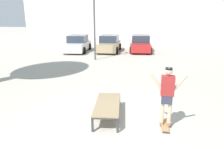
# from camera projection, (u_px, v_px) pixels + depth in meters

# --- Properties ---
(ground_plane) EXTENTS (120.00, 120.00, 0.00)m
(ground_plane) POSITION_uv_depth(u_px,v_px,m) (106.00, 121.00, 6.41)
(ground_plane) COLOR #B2AA9E
(building_facade) EXTENTS (34.70, 4.00, 10.60)m
(building_facade) POSITION_uv_depth(u_px,v_px,m) (138.00, 2.00, 32.09)
(building_facade) COLOR silver
(building_facade) RESTS_ON ground
(skate_box) EXTENTS (0.82, 1.92, 0.46)m
(skate_box) POSITION_uv_depth(u_px,v_px,m) (108.00, 105.00, 6.60)
(skate_box) COLOR #38383D
(skate_box) RESTS_ON ground
(skateboard) EXTENTS (0.28, 0.82, 0.09)m
(skateboard) POSITION_uv_depth(u_px,v_px,m) (165.00, 125.00, 6.06)
(skateboard) COLOR #9E754C
(skateboard) RESTS_ON ground
(skater) EXTENTS (1.00, 0.31, 1.69)m
(skater) POSITION_uv_depth(u_px,v_px,m) (167.00, 93.00, 5.80)
(skater) COLOR beige
(skater) RESTS_ON skateboard
(car_white) EXTENTS (1.93, 4.21, 1.50)m
(car_white) POSITION_uv_depth(u_px,v_px,m) (78.00, 44.00, 19.26)
(car_white) COLOR silver
(car_white) RESTS_ON ground
(car_tan) EXTENTS (2.06, 4.27, 1.50)m
(car_tan) POSITION_uv_depth(u_px,v_px,m) (109.00, 44.00, 19.30)
(car_tan) COLOR tan
(car_tan) RESTS_ON ground
(car_red) EXTENTS (1.98, 4.23, 1.50)m
(car_red) POSITION_uv_depth(u_px,v_px,m) (141.00, 44.00, 19.36)
(car_red) COLOR red
(car_red) RESTS_ON ground
(light_post) EXTENTS (0.36, 0.36, 5.83)m
(light_post) POSITION_uv_depth(u_px,v_px,m) (94.00, 6.00, 14.67)
(light_post) COLOR #4C4C51
(light_post) RESTS_ON ground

